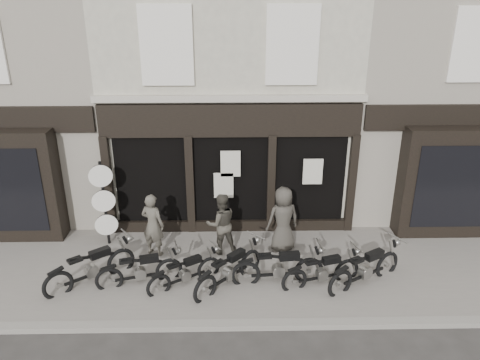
{
  "coord_description": "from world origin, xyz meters",
  "views": [
    {
      "loc": [
        0.02,
        -9.32,
        6.77
      ],
      "look_at": [
        0.24,
        1.6,
        2.26
      ],
      "focal_mm": 35.0,
      "sensor_mm": 36.0,
      "label": 1
    }
  ],
  "objects_px": {
    "motorcycle_0": "(92,270)",
    "motorcycle_2": "(185,275)",
    "motorcycle_3": "(229,272)",
    "motorcycle_4": "(279,270)",
    "motorcycle_6": "(365,271)",
    "man_right": "(283,219)",
    "man_centre": "(221,224)",
    "motorcycle_1": "(141,273)",
    "advert_sign_post": "(105,207)",
    "man_left": "(153,225)",
    "motorcycle_5": "(322,273)"
  },
  "relations": [
    {
      "from": "motorcycle_0",
      "to": "motorcycle_2",
      "type": "relative_size",
      "value": 1.12
    },
    {
      "from": "motorcycle_3",
      "to": "motorcycle_4",
      "type": "relative_size",
      "value": 0.78
    },
    {
      "from": "motorcycle_6",
      "to": "man_right",
      "type": "distance_m",
      "value": 2.52
    },
    {
      "from": "motorcycle_4",
      "to": "man_centre",
      "type": "xyz_separation_m",
      "value": [
        -1.42,
        1.42,
        0.53
      ]
    },
    {
      "from": "motorcycle_0",
      "to": "motorcycle_1",
      "type": "xyz_separation_m",
      "value": [
        1.19,
        -0.06,
        -0.04
      ]
    },
    {
      "from": "man_centre",
      "to": "advert_sign_post",
      "type": "relative_size",
      "value": 0.66
    },
    {
      "from": "motorcycle_0",
      "to": "man_left",
      "type": "xyz_separation_m",
      "value": [
        1.32,
        1.27,
        0.55
      ]
    },
    {
      "from": "motorcycle_6",
      "to": "man_left",
      "type": "height_order",
      "value": "man_left"
    },
    {
      "from": "motorcycle_4",
      "to": "man_right",
      "type": "xyz_separation_m",
      "value": [
        0.24,
        1.51,
        0.6
      ]
    },
    {
      "from": "motorcycle_0",
      "to": "man_right",
      "type": "xyz_separation_m",
      "value": [
        4.77,
        1.44,
        0.59
      ]
    },
    {
      "from": "motorcycle_1",
      "to": "motorcycle_3",
      "type": "height_order",
      "value": "motorcycle_3"
    },
    {
      "from": "motorcycle_5",
      "to": "motorcycle_6",
      "type": "bearing_deg",
      "value": -16.5
    },
    {
      "from": "motorcycle_3",
      "to": "motorcycle_6",
      "type": "xyz_separation_m",
      "value": [
        3.28,
        -0.02,
        0.01
      ]
    },
    {
      "from": "motorcycle_3",
      "to": "man_right",
      "type": "xyz_separation_m",
      "value": [
        1.44,
        1.58,
        0.61
      ]
    },
    {
      "from": "motorcycle_4",
      "to": "motorcycle_6",
      "type": "distance_m",
      "value": 2.09
    },
    {
      "from": "motorcycle_1",
      "to": "man_right",
      "type": "xyz_separation_m",
      "value": [
        3.58,
        1.5,
        0.63
      ]
    },
    {
      "from": "motorcycle_2",
      "to": "motorcycle_4",
      "type": "xyz_separation_m",
      "value": [
        2.26,
        0.06,
        0.06
      ]
    },
    {
      "from": "motorcycle_0",
      "to": "motorcycle_4",
      "type": "distance_m",
      "value": 4.53
    },
    {
      "from": "man_left",
      "to": "man_centre",
      "type": "xyz_separation_m",
      "value": [
        1.79,
        0.09,
        -0.03
      ]
    },
    {
      "from": "man_left",
      "to": "motorcycle_4",
      "type": "bearing_deg",
      "value": 179.62
    },
    {
      "from": "motorcycle_3",
      "to": "motorcycle_6",
      "type": "relative_size",
      "value": 0.86
    },
    {
      "from": "motorcycle_3",
      "to": "man_right",
      "type": "height_order",
      "value": "man_right"
    },
    {
      "from": "man_left",
      "to": "man_right",
      "type": "height_order",
      "value": "man_right"
    },
    {
      "from": "motorcycle_0",
      "to": "motorcycle_4",
      "type": "relative_size",
      "value": 0.86
    },
    {
      "from": "motorcycle_6",
      "to": "man_right",
      "type": "relative_size",
      "value": 1.13
    },
    {
      "from": "man_right",
      "to": "man_centre",
      "type": "bearing_deg",
      "value": -14.11
    },
    {
      "from": "motorcycle_0",
      "to": "advert_sign_post",
      "type": "height_order",
      "value": "advert_sign_post"
    },
    {
      "from": "motorcycle_3",
      "to": "man_right",
      "type": "relative_size",
      "value": 0.97
    },
    {
      "from": "motorcycle_3",
      "to": "man_centre",
      "type": "height_order",
      "value": "man_centre"
    },
    {
      "from": "motorcycle_2",
      "to": "motorcycle_5",
      "type": "distance_m",
      "value": 3.29
    },
    {
      "from": "man_centre",
      "to": "man_right",
      "type": "distance_m",
      "value": 1.66
    },
    {
      "from": "motorcycle_0",
      "to": "motorcycle_1",
      "type": "bearing_deg",
      "value": -41.09
    },
    {
      "from": "motorcycle_2",
      "to": "man_right",
      "type": "distance_m",
      "value": 3.02
    },
    {
      "from": "advert_sign_post",
      "to": "motorcycle_4",
      "type": "bearing_deg",
      "value": -38.82
    },
    {
      "from": "motorcycle_0",
      "to": "man_left",
      "type": "bearing_deg",
      "value": 5.59
    },
    {
      "from": "motorcycle_2",
      "to": "motorcycle_5",
      "type": "height_order",
      "value": "motorcycle_5"
    },
    {
      "from": "motorcycle_1",
      "to": "motorcycle_3",
      "type": "relative_size",
      "value": 1.15
    },
    {
      "from": "motorcycle_6",
      "to": "advert_sign_post",
      "type": "distance_m",
      "value": 7.0
    },
    {
      "from": "motorcycle_2",
      "to": "man_centre",
      "type": "distance_m",
      "value": 1.81
    },
    {
      "from": "man_right",
      "to": "motorcycle_5",
      "type": "bearing_deg",
      "value": 99.36
    },
    {
      "from": "motorcycle_0",
      "to": "advert_sign_post",
      "type": "bearing_deg",
      "value": 53.26
    },
    {
      "from": "motorcycle_0",
      "to": "motorcycle_6",
      "type": "relative_size",
      "value": 0.95
    },
    {
      "from": "motorcycle_0",
      "to": "motorcycle_2",
      "type": "xyz_separation_m",
      "value": [
        2.27,
        -0.13,
        -0.07
      ]
    },
    {
      "from": "motorcycle_3",
      "to": "motorcycle_6",
      "type": "bearing_deg",
      "value": -46.04
    },
    {
      "from": "motorcycle_0",
      "to": "motorcycle_3",
      "type": "bearing_deg",
      "value": -40.69
    },
    {
      "from": "motorcycle_4",
      "to": "man_left",
      "type": "bearing_deg",
      "value": 151.95
    },
    {
      "from": "motorcycle_5",
      "to": "motorcycle_6",
      "type": "distance_m",
      "value": 1.05
    },
    {
      "from": "motorcycle_1",
      "to": "advert_sign_post",
      "type": "relative_size",
      "value": 0.8
    },
    {
      "from": "motorcycle_1",
      "to": "motorcycle_6",
      "type": "relative_size",
      "value": 0.99
    },
    {
      "from": "motorcycle_0",
      "to": "motorcycle_1",
      "type": "height_order",
      "value": "motorcycle_0"
    }
  ]
}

